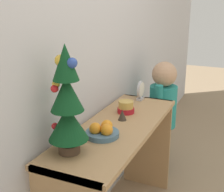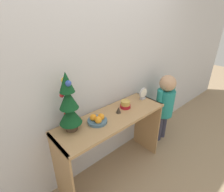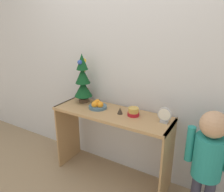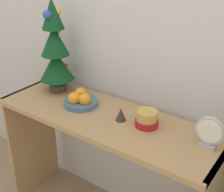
{
  "view_description": "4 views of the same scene",
  "coord_description": "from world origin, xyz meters",
  "px_view_note": "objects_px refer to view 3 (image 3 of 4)",
  "views": [
    {
      "loc": [
        -1.7,
        -0.5,
        1.59
      ],
      "look_at": [
        -0.02,
        0.25,
        1.01
      ],
      "focal_mm": 50.0,
      "sensor_mm": 36.0,
      "label": 1
    },
    {
      "loc": [
        -1.06,
        -0.95,
        1.84
      ],
      "look_at": [
        0.0,
        0.23,
        1.05
      ],
      "focal_mm": 28.0,
      "sensor_mm": 36.0,
      "label": 2
    },
    {
      "loc": [
        1.09,
        -1.61,
        1.74
      ],
      "look_at": [
        0.01,
        0.21,
        1.0
      ],
      "focal_mm": 35.0,
      "sensor_mm": 36.0,
      "label": 3
    },
    {
      "loc": [
        0.89,
        -0.96,
        1.65
      ],
      "look_at": [
        0.06,
        0.2,
        0.96
      ],
      "focal_mm": 50.0,
      "sensor_mm": 36.0,
      "label": 4
    }
  ],
  "objects_px": {
    "singing_bowl": "(133,112)",
    "child_figure": "(209,155)",
    "desk_clock": "(164,115)",
    "mini_tree": "(83,80)",
    "figurine": "(120,111)",
    "fruit_bowl": "(98,105)"
  },
  "relations": [
    {
      "from": "singing_bowl",
      "to": "desk_clock",
      "type": "bearing_deg",
      "value": 0.19
    },
    {
      "from": "fruit_bowl",
      "to": "desk_clock",
      "type": "height_order",
      "value": "desk_clock"
    },
    {
      "from": "desk_clock",
      "to": "child_figure",
      "type": "height_order",
      "value": "child_figure"
    },
    {
      "from": "desk_clock",
      "to": "mini_tree",
      "type": "bearing_deg",
      "value": 177.04
    },
    {
      "from": "mini_tree",
      "to": "fruit_bowl",
      "type": "bearing_deg",
      "value": -16.61
    },
    {
      "from": "mini_tree",
      "to": "figurine",
      "type": "distance_m",
      "value": 0.59
    },
    {
      "from": "mini_tree",
      "to": "fruit_bowl",
      "type": "height_order",
      "value": "mini_tree"
    },
    {
      "from": "fruit_bowl",
      "to": "singing_bowl",
      "type": "bearing_deg",
      "value": 2.97
    },
    {
      "from": "mini_tree",
      "to": "fruit_bowl",
      "type": "relative_size",
      "value": 2.89
    },
    {
      "from": "fruit_bowl",
      "to": "desk_clock",
      "type": "xyz_separation_m",
      "value": [
        0.75,
        0.02,
        0.04
      ]
    },
    {
      "from": "singing_bowl",
      "to": "child_figure",
      "type": "height_order",
      "value": "child_figure"
    },
    {
      "from": "mini_tree",
      "to": "desk_clock",
      "type": "distance_m",
      "value": 1.02
    },
    {
      "from": "mini_tree",
      "to": "desk_clock",
      "type": "bearing_deg",
      "value": -2.96
    },
    {
      "from": "singing_bowl",
      "to": "figurine",
      "type": "xyz_separation_m",
      "value": [
        -0.14,
        -0.03,
        -0.0
      ]
    },
    {
      "from": "fruit_bowl",
      "to": "child_figure",
      "type": "relative_size",
      "value": 0.19
    },
    {
      "from": "mini_tree",
      "to": "figurine",
      "type": "relative_size",
      "value": 8.03
    },
    {
      "from": "mini_tree",
      "to": "child_figure",
      "type": "height_order",
      "value": "mini_tree"
    },
    {
      "from": "singing_bowl",
      "to": "figurine",
      "type": "bearing_deg",
      "value": -167.94
    },
    {
      "from": "fruit_bowl",
      "to": "singing_bowl",
      "type": "distance_m",
      "value": 0.43
    },
    {
      "from": "desk_clock",
      "to": "child_figure",
      "type": "distance_m",
      "value": 0.5
    },
    {
      "from": "singing_bowl",
      "to": "desk_clock",
      "type": "relative_size",
      "value": 0.77
    },
    {
      "from": "figurine",
      "to": "child_figure",
      "type": "bearing_deg",
      "value": -2.8
    }
  ]
}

